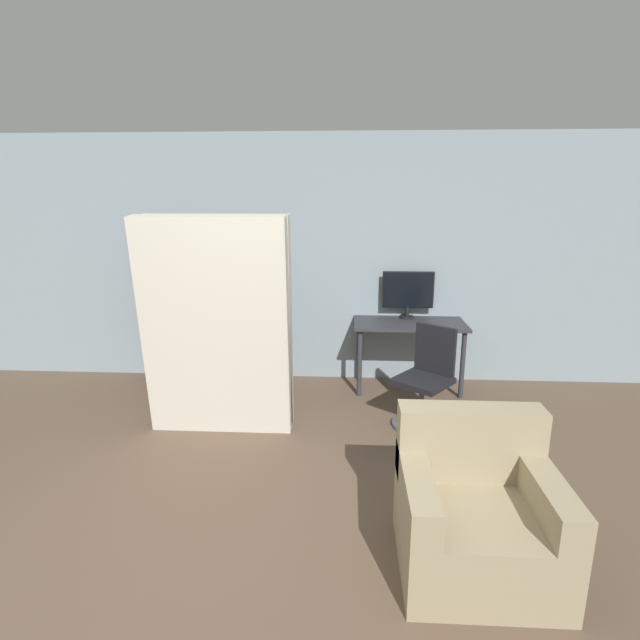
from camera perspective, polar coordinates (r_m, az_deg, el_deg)
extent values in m
plane|color=brown|center=(3.10, -10.91, -27.87)|extent=(16.00, 16.00, 0.00)
cube|color=gray|center=(5.58, -3.46, 6.81)|extent=(8.00, 0.06, 2.70)
cube|color=#2D2D33|center=(5.38, 10.20, -0.42)|extent=(1.18, 0.59, 0.03)
cylinder|color=#2D2D33|center=(5.22, 4.54, -4.96)|extent=(0.05, 0.05, 0.71)
cylinder|color=#2D2D33|center=(5.35, 15.97, -4.99)|extent=(0.05, 0.05, 0.71)
cylinder|color=#2D2D33|center=(5.67, 4.45, -3.39)|extent=(0.05, 0.05, 0.71)
cylinder|color=#2D2D33|center=(5.79, 14.97, -3.46)|extent=(0.05, 0.05, 0.71)
cylinder|color=black|center=(5.55, 9.90, 0.33)|extent=(0.17, 0.17, 0.02)
cylinder|color=black|center=(5.54, 9.93, 0.96)|extent=(0.04, 0.04, 0.11)
cube|color=black|center=(5.50, 10.03, 3.43)|extent=(0.56, 0.02, 0.40)
cube|color=black|center=(5.49, 10.04, 3.42)|extent=(0.53, 0.03, 0.38)
cylinder|color=#4C4C51|center=(4.76, 11.37, -11.63)|extent=(0.52, 0.52, 0.03)
cylinder|color=#4C4C51|center=(4.67, 11.49, -9.34)|extent=(0.05, 0.05, 0.38)
cube|color=black|center=(4.59, 11.63, -6.85)|extent=(0.62, 0.62, 0.05)
cube|color=black|center=(4.67, 13.02, -3.29)|extent=(0.34, 0.28, 0.45)
cube|color=black|center=(5.88, -19.28, 1.69)|extent=(0.02, 0.31, 1.74)
cube|color=black|center=(5.65, -12.44, 1.66)|extent=(0.02, 0.31, 1.74)
cube|color=black|center=(5.89, -15.47, 1.99)|extent=(0.75, 0.02, 1.74)
cube|color=black|center=(5.99, -15.37, -6.40)|extent=(0.71, 0.28, 0.02)
cube|color=black|center=(5.90, -15.55, -3.78)|extent=(0.71, 0.28, 0.02)
cube|color=black|center=(5.82, -15.74, -1.08)|extent=(0.71, 0.28, 0.02)
cube|color=black|center=(5.75, -15.93, 1.68)|extent=(0.71, 0.28, 0.02)
cube|color=black|center=(5.70, -16.13, 4.50)|extent=(0.71, 0.28, 0.02)
cube|color=black|center=(5.66, -16.33, 7.37)|extent=(0.71, 0.28, 0.02)
cube|color=black|center=(5.64, -16.53, 10.27)|extent=(0.71, 0.28, 0.02)
cube|color=#232328|center=(6.10, -18.28, -5.32)|extent=(0.03, 0.20, 0.17)
cube|color=gold|center=(6.06, -18.11, -5.18)|extent=(0.02, 0.22, 0.22)
cube|color=#287A38|center=(6.04, -17.86, -5.13)|extent=(0.02, 0.18, 0.24)
cube|color=brown|center=(6.02, -17.60, -5.23)|extent=(0.03, 0.22, 0.23)
cube|color=teal|center=(5.98, -17.35, -5.51)|extent=(0.03, 0.15, 0.19)
cube|color=silver|center=(6.01, -16.85, -5.47)|extent=(0.03, 0.21, 0.18)
cube|color=#287A38|center=(5.97, -16.62, -5.46)|extent=(0.02, 0.22, 0.20)
cube|color=brown|center=(5.99, -16.22, -5.16)|extent=(0.02, 0.18, 0.24)
cube|color=#7A2D84|center=(6.01, -18.50, -2.43)|extent=(0.03, 0.20, 0.23)
cube|color=orange|center=(5.93, -18.39, -2.59)|extent=(0.04, 0.18, 0.24)
cube|color=red|center=(5.94, -17.95, -2.70)|extent=(0.04, 0.23, 0.21)
cube|color=gold|center=(5.93, -17.50, -2.84)|extent=(0.04, 0.21, 0.18)
cube|color=orange|center=(5.95, -16.90, -2.43)|extent=(0.04, 0.18, 0.24)
cube|color=gold|center=(5.92, -18.83, 0.20)|extent=(0.02, 0.16, 0.23)
cube|color=red|center=(5.91, -18.55, -0.10)|extent=(0.03, 0.19, 0.18)
cube|color=#1E4C9E|center=(5.91, -18.19, -0.13)|extent=(0.03, 0.20, 0.16)
cube|color=red|center=(5.90, -17.87, -0.02)|extent=(0.03, 0.18, 0.18)
cube|color=brown|center=(5.83, -17.67, -0.10)|extent=(0.04, 0.17, 0.20)
cube|color=gold|center=(5.81, -19.19, 2.75)|extent=(0.03, 0.19, 0.22)
cube|color=silver|center=(5.82, -18.77, 2.64)|extent=(0.03, 0.23, 0.19)
cube|color=silver|center=(5.82, -18.37, 2.72)|extent=(0.03, 0.20, 0.20)
cube|color=#232328|center=(5.81, -17.97, 2.93)|extent=(0.03, 0.20, 0.24)
cube|color=red|center=(5.79, -17.71, 2.88)|extent=(0.02, 0.20, 0.23)
cube|color=brown|center=(5.81, -17.23, 2.94)|extent=(0.03, 0.17, 0.23)
cube|color=#7A2D84|center=(5.78, -17.07, 2.79)|extent=(0.02, 0.23, 0.21)
cube|color=#287A38|center=(5.78, -19.46, 5.43)|extent=(0.02, 0.20, 0.19)
cube|color=#232328|center=(5.82, -18.92, 5.49)|extent=(0.03, 0.17, 0.18)
cube|color=brown|center=(5.82, -18.54, 5.60)|extent=(0.03, 0.19, 0.20)
cube|color=gold|center=(5.78, -18.33, 5.53)|extent=(0.03, 0.18, 0.19)
cube|color=#232328|center=(5.76, -17.96, 5.78)|extent=(0.04, 0.20, 0.24)
cube|color=#1E4C9E|center=(5.75, -17.56, 5.65)|extent=(0.03, 0.23, 0.21)
cube|color=#7A2D84|center=(5.74, -17.22, 5.49)|extent=(0.04, 0.18, 0.18)
cube|color=brown|center=(5.74, -16.75, 5.67)|extent=(0.04, 0.19, 0.21)
cube|color=teal|center=(5.72, -16.39, 5.47)|extent=(0.03, 0.16, 0.17)
cube|color=brown|center=(5.78, -19.53, 8.36)|extent=(0.02, 0.23, 0.20)
cube|color=brown|center=(5.73, -19.40, 8.35)|extent=(0.04, 0.20, 0.21)
cube|color=#232328|center=(5.76, -18.81, 8.37)|extent=(0.03, 0.22, 0.20)
cube|color=gold|center=(5.68, -18.75, 8.53)|extent=(0.02, 0.16, 0.24)
cube|color=#1E4C9E|center=(5.68, -18.40, 8.22)|extent=(0.03, 0.17, 0.17)
cube|color=gold|center=(5.72, -17.89, 8.47)|extent=(0.02, 0.22, 0.21)
cube|color=silver|center=(5.74, -17.47, 8.47)|extent=(0.03, 0.17, 0.20)
cube|color=#1E4C9E|center=(5.70, -17.29, 8.30)|extent=(0.03, 0.18, 0.17)
cube|color=#287A38|center=(5.67, -17.05, 8.26)|extent=(0.04, 0.21, 0.17)
cube|color=beige|center=(4.31, -11.86, -1.03)|extent=(1.25, 0.35, 1.91)
cube|color=beige|center=(4.19, -3.66, -1.17)|extent=(0.01, 0.35, 1.87)
cube|color=beige|center=(4.47, -11.32, -0.49)|extent=(1.25, 0.23, 1.91)
cube|color=beige|center=(4.35, -3.40, -0.62)|extent=(0.01, 0.24, 1.87)
cube|color=gray|center=(3.17, 17.44, -22.57)|extent=(0.85, 0.80, 0.40)
cube|color=gray|center=(3.19, 16.71, -13.23)|extent=(0.85, 0.20, 0.45)
cube|color=gray|center=(2.94, 11.01, -18.27)|extent=(0.16, 0.80, 0.20)
cube|color=gray|center=(3.11, 24.34, -17.43)|extent=(0.16, 0.80, 0.20)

